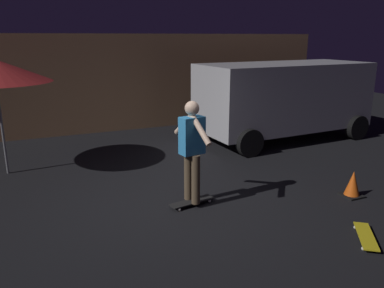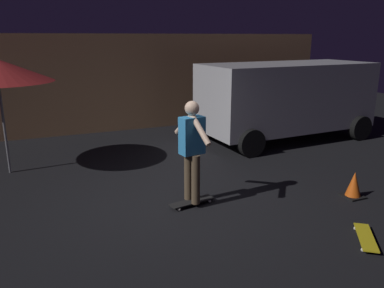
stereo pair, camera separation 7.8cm
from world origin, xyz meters
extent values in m
plane|color=black|center=(0.00, 0.00, 0.00)|extent=(28.00, 28.00, 0.00)
cube|color=#AD7F56|center=(0.45, 7.70, 1.39)|extent=(13.31, 4.45, 2.78)
cube|color=#B2B2B7|center=(4.18, 2.79, 1.18)|extent=(4.69, 2.13, 1.70)
cube|color=black|center=(6.46, 2.90, 1.53)|extent=(0.15, 1.75, 0.64)
cylinder|color=black|center=(5.88, 3.86, 0.33)|extent=(0.67, 0.25, 0.66)
cylinder|color=black|center=(5.98, 1.89, 0.33)|extent=(0.67, 0.25, 0.66)
cylinder|color=black|center=(2.38, 3.69, 0.33)|extent=(0.67, 0.25, 0.66)
cylinder|color=black|center=(2.48, 1.71, 0.33)|extent=(0.67, 0.25, 0.66)
cylinder|color=slate|center=(-2.64, 2.72, 1.10)|extent=(0.05, 0.05, 2.20)
cube|color=black|center=(0.18, -0.20, 0.06)|extent=(0.80, 0.33, 0.02)
sphere|color=silver|center=(0.46, -0.07, 0.03)|extent=(0.05, 0.05, 0.05)
sphere|color=silver|center=(0.49, -0.24, 0.03)|extent=(0.05, 0.05, 0.05)
sphere|color=silver|center=(-0.13, -0.17, 0.03)|extent=(0.05, 0.05, 0.05)
sphere|color=silver|center=(-0.10, -0.34, 0.03)|extent=(0.05, 0.05, 0.05)
cube|color=gold|center=(1.91, -2.22, 0.06)|extent=(0.63, 0.74, 0.02)
sphere|color=silver|center=(2.02, -1.92, 0.03)|extent=(0.05, 0.05, 0.05)
sphere|color=silver|center=(2.15, -2.03, 0.03)|extent=(0.05, 0.05, 0.05)
sphere|color=silver|center=(1.66, -2.41, 0.03)|extent=(0.05, 0.05, 0.05)
sphere|color=silver|center=(1.79, -2.51, 0.03)|extent=(0.05, 0.05, 0.05)
cylinder|color=brown|center=(0.16, -0.10, 0.48)|extent=(0.14, 0.14, 0.82)
cylinder|color=brown|center=(0.20, -0.31, 0.48)|extent=(0.14, 0.14, 0.82)
cube|color=#338CCC|center=(0.18, -0.20, 1.19)|extent=(0.41, 0.28, 0.60)
sphere|color=beige|center=(0.18, -0.20, 1.62)|extent=(0.23, 0.23, 0.23)
cylinder|color=beige|center=(0.14, 0.01, 1.34)|extent=(0.18, 0.55, 0.46)
cylinder|color=beige|center=(0.22, -0.42, 1.34)|extent=(0.18, 0.55, 0.46)
cube|color=black|center=(2.89, -1.00, 0.01)|extent=(0.34, 0.34, 0.03)
cone|color=#EA5914|center=(2.89, -1.00, 0.23)|extent=(0.28, 0.28, 0.46)
camera|label=1|loc=(-2.19, -5.60, 2.69)|focal=36.04mm
camera|label=2|loc=(-2.12, -5.63, 2.69)|focal=36.04mm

